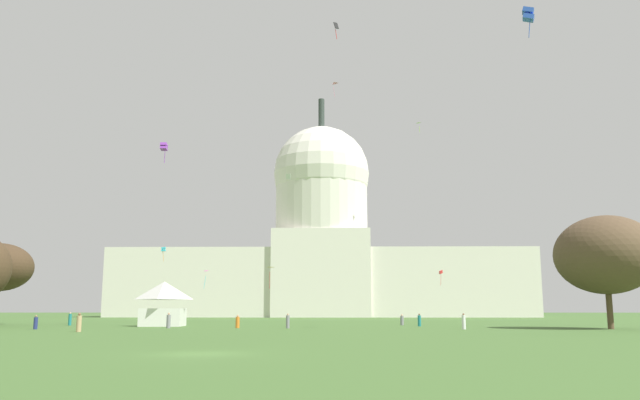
% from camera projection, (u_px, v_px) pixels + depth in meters
% --- Properties ---
extents(ground_plane, '(800.00, 800.00, 0.00)m').
position_uv_depth(ground_plane, '(201.00, 354.00, 31.01)').
color(ground_plane, '#42662D').
extents(capitol_building, '(117.05, 27.89, 64.18)m').
position_uv_depth(capitol_building, '(321.00, 249.00, 183.55)').
color(capitol_building, silver).
rests_on(capitol_building, ground_plane).
extents(event_tent, '(5.81, 6.16, 5.67)m').
position_uv_depth(event_tent, '(164.00, 303.00, 82.34)').
color(event_tent, white).
rests_on(event_tent, ground_plane).
extents(tree_west_far, '(11.62, 11.71, 11.32)m').
position_uv_depth(tree_west_far, '(0.00, 267.00, 89.54)').
color(tree_west_far, '#42301E').
rests_on(tree_west_far, ground_plane).
extents(tree_east_mid, '(13.88, 14.25, 12.49)m').
position_uv_depth(tree_east_mid, '(606.00, 255.00, 70.86)').
color(tree_east_mid, brown).
rests_on(tree_east_mid, ground_plane).
extents(person_grey_lawn_far_left, '(0.63, 0.63, 1.48)m').
position_uv_depth(person_grey_lawn_far_left, '(402.00, 320.00, 87.43)').
color(person_grey_lawn_far_left, gray).
rests_on(person_grey_lawn_far_left, ground_plane).
extents(person_grey_deep_crowd, '(0.64, 0.64, 1.76)m').
position_uv_depth(person_grey_deep_crowd, '(169.00, 321.00, 73.14)').
color(person_grey_deep_crowd, gray).
rests_on(person_grey_deep_crowd, ground_plane).
extents(person_navy_near_tree_east, '(0.49, 0.49, 1.50)m').
position_uv_depth(person_navy_near_tree_east, '(36.00, 323.00, 69.09)').
color(person_navy_near_tree_east, navy).
rests_on(person_navy_near_tree_east, ground_plane).
extents(person_tan_front_left, '(0.54, 0.54, 1.80)m').
position_uv_depth(person_tan_front_left, '(79.00, 323.00, 61.13)').
color(person_tan_front_left, tan).
rests_on(person_tan_front_left, ground_plane).
extents(person_teal_front_right, '(0.57, 0.57, 1.60)m').
position_uv_depth(person_teal_front_right, '(419.00, 321.00, 81.21)').
color(person_teal_front_right, '#1E757A').
rests_on(person_teal_front_right, ground_plane).
extents(person_white_mid_center, '(0.55, 0.55, 1.71)m').
position_uv_depth(person_white_mid_center, '(464.00, 322.00, 69.07)').
color(person_white_mid_center, silver).
rests_on(person_white_mid_center, ground_plane).
extents(person_orange_aisle_center, '(0.61, 0.61, 1.51)m').
position_uv_depth(person_orange_aisle_center, '(238.00, 322.00, 74.06)').
color(person_orange_aisle_center, orange).
rests_on(person_orange_aisle_center, ground_plane).
extents(person_grey_back_center, '(0.57, 0.57, 1.66)m').
position_uv_depth(person_grey_back_center, '(288.00, 322.00, 72.72)').
color(person_grey_back_center, gray).
rests_on(person_grey_back_center, ground_plane).
extents(person_teal_edge_west, '(0.51, 0.51, 1.72)m').
position_uv_depth(person_teal_edge_west, '(70.00, 319.00, 85.76)').
color(person_teal_edge_west, '#1E757A').
rests_on(person_teal_edge_west, ground_plane).
extents(kite_lime_high, '(1.45, 1.17, 2.59)m').
position_uv_depth(kite_lime_high, '(419.00, 124.00, 167.64)').
color(kite_lime_high, '#8CD133').
extents(kite_magenta_low, '(1.22, 1.11, 3.23)m').
position_uv_depth(kite_magenta_low, '(205.00, 275.00, 131.99)').
color(kite_magenta_low, '#D1339E').
extents(kite_white_mid, '(1.06, 0.79, 1.15)m').
position_uv_depth(kite_white_mid, '(288.00, 177.00, 127.61)').
color(kite_white_mid, white).
extents(kite_red_low, '(0.94, 0.89, 3.64)m').
position_uv_depth(kite_red_low, '(441.00, 272.00, 152.28)').
color(kite_red_low, red).
extents(kite_violet_mid, '(0.86, 0.92, 2.76)m').
position_uv_depth(kite_violet_mid, '(164.00, 147.00, 86.47)').
color(kite_violet_mid, purple).
extents(kite_blue_mid, '(1.43, 1.37, 3.25)m').
position_uv_depth(kite_blue_mid, '(528.00, 15.00, 66.00)').
color(kite_blue_mid, blue).
extents(kite_gold_low, '(1.38, 0.80, 4.04)m').
position_uv_depth(kite_gold_low, '(270.00, 270.00, 127.41)').
color(kite_gold_low, gold).
extents(kite_pink_high, '(1.51, 1.41, 3.43)m').
position_uv_depth(kite_pink_high, '(334.00, 84.00, 147.74)').
color(kite_pink_high, pink).
extents(kite_black_high, '(0.73, 0.65, 2.36)m').
position_uv_depth(kite_black_high, '(336.00, 27.00, 81.75)').
color(kite_black_high, black).
extents(kite_cyan_low, '(0.97, 0.93, 3.42)m').
position_uv_depth(kite_cyan_low, '(164.00, 249.00, 153.54)').
color(kite_cyan_low, '#33BCDB').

